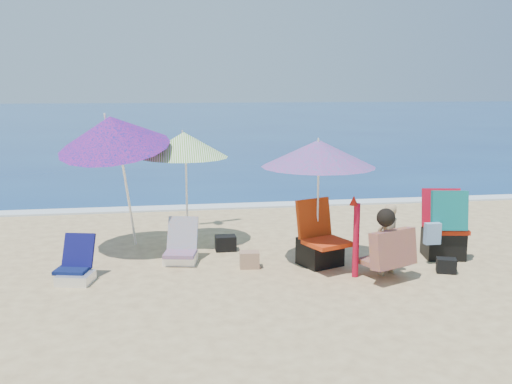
{
  "coord_description": "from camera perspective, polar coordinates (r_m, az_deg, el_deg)",
  "views": [
    {
      "loc": [
        -1.61,
        -7.21,
        2.65
      ],
      "look_at": [
        -0.3,
        1.0,
        1.1
      ],
      "focal_mm": 40.0,
      "sensor_mm": 36.0,
      "label": 1
    }
  ],
  "objects": [
    {
      "name": "ground",
      "position": [
        7.84,
        3.36,
        -9.2
      ],
      "size": [
        120.0,
        120.0,
        0.0
      ],
      "color": "#D8BC84",
      "rests_on": "ground"
    },
    {
      "name": "sea",
      "position": [
        52.3,
        -7.35,
        7.52
      ],
      "size": [
        120.0,
        80.0,
        0.12
      ],
      "color": "navy",
      "rests_on": "ground"
    },
    {
      "name": "foam",
      "position": [
        12.69,
        -1.58,
        -1.4
      ],
      "size": [
        120.0,
        0.5,
        0.04
      ],
      "color": "white",
      "rests_on": "ground"
    },
    {
      "name": "umbrella_turquoise",
      "position": [
        8.34,
        6.26,
        3.85
      ],
      "size": [
        1.95,
        1.95,
        1.91
      ],
      "color": "silver",
      "rests_on": "ground"
    },
    {
      "name": "umbrella_striped",
      "position": [
        9.49,
        -7.2,
        4.7
      ],
      "size": [
        1.46,
        1.46,
        1.94
      ],
      "color": "white",
      "rests_on": "ground"
    },
    {
      "name": "umbrella_blue",
      "position": [
        9.14,
        -14.17,
        5.84
      ],
      "size": [
        2.3,
        2.34,
        2.38
      ],
      "color": "white",
      "rests_on": "ground"
    },
    {
      "name": "furled_umbrella",
      "position": [
        8.06,
        9.93,
        -4.03
      ],
      "size": [
        0.17,
        0.14,
        1.17
      ],
      "color": "#B00C26",
      "rests_on": "ground"
    },
    {
      "name": "chair_navy",
      "position": [
        8.29,
        -17.58,
        -7.4
      ],
      "size": [
        0.57,
        0.69,
        0.61
      ],
      "color": "#0B1542",
      "rests_on": "ground"
    },
    {
      "name": "chair_rainbow",
      "position": [
        8.8,
        -7.5,
        -5.85
      ],
      "size": [
        0.57,
        0.7,
        0.66
      ],
      "color": "#D7584C",
      "rests_on": "ground"
    },
    {
      "name": "camp_chair_left",
      "position": [
        8.58,
        6.41,
        -5.39
      ],
      "size": [
        0.76,
        1.01,
        1.0
      ],
      "color": "red",
      "rests_on": "ground"
    },
    {
      "name": "camp_chair_right",
      "position": [
        9.35,
        18.26,
        -3.9
      ],
      "size": [
        0.84,
        0.77,
        1.11
      ],
      "color": "red",
      "rests_on": "ground"
    },
    {
      "name": "person_center",
      "position": [
        8.15,
        13.14,
        -4.98
      ],
      "size": [
        0.76,
        0.88,
        1.04
      ],
      "color": "tan",
      "rests_on": "ground"
    },
    {
      "name": "bag_black_a",
      "position": [
        9.35,
        -3.06,
        -5.13
      ],
      "size": [
        0.34,
        0.25,
        0.24
      ],
      "color": "black",
      "rests_on": "ground"
    },
    {
      "name": "bag_tan",
      "position": [
        8.48,
        -0.66,
        -6.79
      ],
      "size": [
        0.3,
        0.23,
        0.24
      ],
      "color": "#9F775B",
      "rests_on": "ground"
    },
    {
      "name": "bag_navy_b",
      "position": [
        9.65,
        17.4,
        -4.99
      ],
      "size": [
        0.42,
        0.34,
        0.28
      ],
      "color": "#1B273C",
      "rests_on": "ground"
    },
    {
      "name": "bag_black_b",
      "position": [
        8.71,
        18.49,
        -6.99
      ],
      "size": [
        0.32,
        0.27,
        0.21
      ],
      "color": "black",
      "rests_on": "ground"
    }
  ]
}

